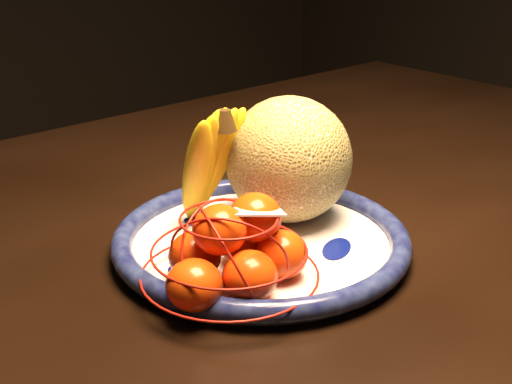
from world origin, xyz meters
TOP-DOWN VIEW (x-y plane):
  - dining_table at (0.10, 0.01)m, footprint 1.69×1.11m
  - fruit_bowl at (0.01, -0.11)m, footprint 0.34×0.34m
  - cantaloupe at (0.08, -0.07)m, footprint 0.15×0.15m
  - banana_bunch at (-0.01, -0.03)m, footprint 0.10×0.10m
  - mandarin_bag at (-0.07, -0.17)m, footprint 0.20×0.20m
  - price_tag at (-0.05, -0.17)m, footprint 0.08×0.05m

SIDE VIEW (x-z plane):
  - dining_table at x=0.10m, z-range 0.32..1.12m
  - fruit_bowl at x=0.01m, z-range 0.80..0.83m
  - mandarin_bag at x=-0.07m, z-range 0.79..0.91m
  - cantaloupe at x=0.08m, z-range 0.82..0.97m
  - price_tag at x=-0.05m, z-range 0.89..0.90m
  - banana_bunch at x=-0.01m, z-range 0.82..0.98m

